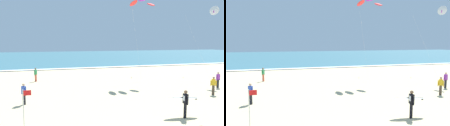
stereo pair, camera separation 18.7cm
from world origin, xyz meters
The scene contains 10 objects.
ocean_water centered at (0.00, 59.26, 0.04)m, with size 160.00×60.00×0.08m, color teal.
shoreline_foam centered at (0.00, 29.56, 0.09)m, with size 160.00×1.43×0.01m, color white.
surfer_lead centered at (2.98, 4.01, 1.04)m, with size 2.23×1.02×1.71m.
kite_delta_ivory_mid centered at (13.10, 13.28, 8.02)m, with size 1.97×3.67×8.59m.
kite_arc_violet_far centered at (5.40, 15.63, 8.93)m, with size 3.03×3.25×9.32m.
bystander_yellow_top centered at (8.78, 8.05, 0.81)m, with size 0.36×0.39×1.59m.
bystander_blue_top centered at (-6.73, 9.61, 0.81)m, with size 0.38×0.37×1.59m.
bystander_green_top centered at (-6.29, 19.06, 0.81)m, with size 0.32×0.44×1.59m.
bystander_purple_top centered at (11.31, 10.27, 0.81)m, with size 0.50×0.22×1.59m.
lifeguard_flag centered at (-6.28, 5.02, 1.27)m, with size 0.45×0.05×2.10m.
Camera 1 is at (-5.09, -7.30, 4.68)m, focal length 35.10 mm.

